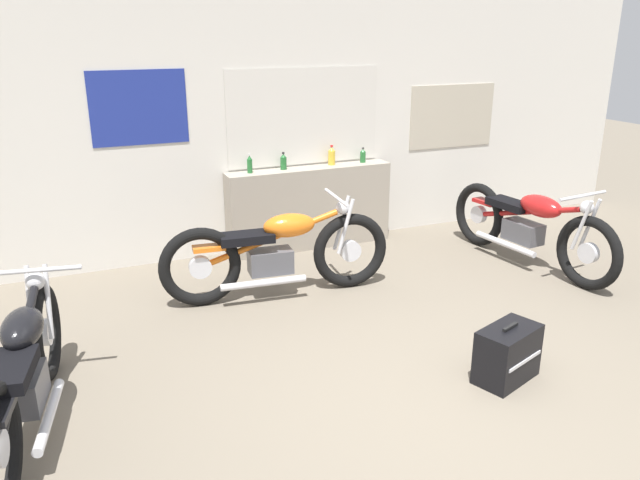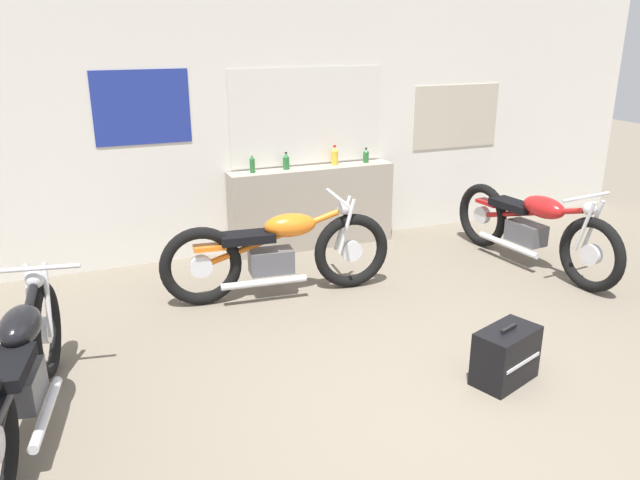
% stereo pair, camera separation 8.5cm
% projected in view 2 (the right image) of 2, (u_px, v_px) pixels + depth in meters
% --- Properties ---
extents(ground_plane, '(24.00, 24.00, 0.00)m').
position_uv_depth(ground_plane, '(444.00, 419.00, 4.07)').
color(ground_plane, '#706656').
extents(wall_back, '(10.00, 0.07, 2.80)m').
position_uv_depth(wall_back, '(269.00, 125.00, 6.80)').
color(wall_back, silver).
rests_on(wall_back, ground_plane).
extents(sill_counter, '(1.91, 0.28, 0.93)m').
position_uv_depth(sill_counter, '(312.00, 208.00, 7.11)').
color(sill_counter, gray).
rests_on(sill_counter, ground_plane).
extents(bottle_leftmost, '(0.06, 0.06, 0.21)m').
position_uv_depth(bottle_leftmost, '(252.00, 164.00, 6.70)').
color(bottle_leftmost, '#23662D').
rests_on(bottle_leftmost, sill_counter).
extents(bottle_left_center, '(0.07, 0.07, 0.19)m').
position_uv_depth(bottle_left_center, '(286.00, 162.00, 6.86)').
color(bottle_left_center, '#23662D').
rests_on(bottle_left_center, sill_counter).
extents(bottle_center, '(0.08, 0.08, 0.22)m').
position_uv_depth(bottle_center, '(335.00, 156.00, 7.07)').
color(bottle_center, gold).
rests_on(bottle_center, sill_counter).
extents(bottle_right_center, '(0.06, 0.06, 0.17)m').
position_uv_depth(bottle_right_center, '(366.00, 156.00, 7.20)').
color(bottle_right_center, '#23662D').
rests_on(bottle_right_center, sill_counter).
extents(motorcycle_red, '(0.64, 2.22, 0.91)m').
position_uv_depth(motorcycle_red, '(532.00, 227.00, 6.54)').
color(motorcycle_red, black).
rests_on(motorcycle_red, ground_plane).
extents(motorcycle_black, '(0.64, 2.02, 0.89)m').
position_uv_depth(motorcycle_black, '(22.00, 368.00, 3.85)').
color(motorcycle_black, black).
rests_on(motorcycle_black, ground_plane).
extents(motorcycle_orange, '(2.18, 0.64, 0.93)m').
position_uv_depth(motorcycle_orange, '(278.00, 252.00, 5.80)').
color(motorcycle_orange, black).
rests_on(motorcycle_orange, ground_plane).
extents(hard_case_black, '(0.55, 0.42, 0.43)m').
position_uv_depth(hard_case_black, '(506.00, 355.00, 4.44)').
color(hard_case_black, black).
rests_on(hard_case_black, ground_plane).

